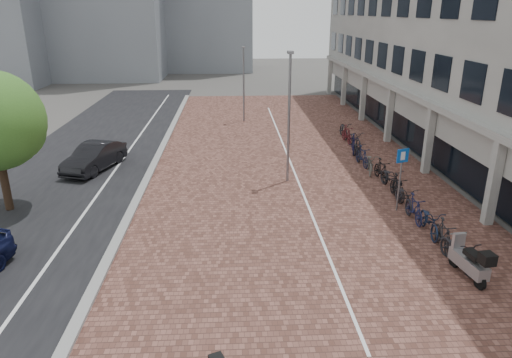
# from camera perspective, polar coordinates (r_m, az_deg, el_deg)

# --- Properties ---
(ground) EXTENTS (140.00, 140.00, 0.00)m
(ground) POSITION_cam_1_polar(r_m,az_deg,el_deg) (14.10, 1.38, -13.41)
(ground) COLOR #474442
(ground) RESTS_ON ground
(plaza_brick) EXTENTS (14.50, 42.00, 0.04)m
(plaza_brick) POSITION_cam_1_polar(r_m,az_deg,el_deg) (25.14, 3.80, 1.99)
(plaza_brick) COLOR brown
(plaza_brick) RESTS_ON ground
(street_asphalt) EXTENTS (8.00, 50.00, 0.03)m
(street_asphalt) POSITION_cam_1_polar(r_m,az_deg,el_deg) (26.23, -20.82, 1.44)
(street_asphalt) COLOR black
(street_asphalt) RESTS_ON ground
(curb) EXTENTS (0.35, 42.00, 0.14)m
(curb) POSITION_cam_1_polar(r_m,az_deg,el_deg) (25.29, -12.39, 1.80)
(curb) COLOR gray
(curb) RESTS_ON ground
(lane_line) EXTENTS (0.12, 44.00, 0.00)m
(lane_line) POSITION_cam_1_polar(r_m,az_deg,el_deg) (25.68, -16.57, 1.60)
(lane_line) COLOR white
(lane_line) RESTS_ON street_asphalt
(parking_line) EXTENTS (0.10, 30.00, 0.00)m
(parking_line) POSITION_cam_1_polar(r_m,az_deg,el_deg) (25.16, 4.26, 2.05)
(parking_line) COLOR white
(parking_line) RESTS_ON plaza_brick
(car_dark) EXTENTS (2.62, 4.41, 1.37)m
(car_dark) POSITION_cam_1_polar(r_m,az_deg,el_deg) (25.24, -19.23, 2.57)
(car_dark) COLOR black
(car_dark) RESTS_ON ground
(scooter_front) EXTENTS (0.80, 1.88, 1.25)m
(scooter_front) POSITION_cam_1_polar(r_m,az_deg,el_deg) (15.71, 24.70, -9.02)
(scooter_front) COLOR #9F9FA4
(scooter_front) RESTS_ON ground
(parking_sign) EXTENTS (0.53, 0.23, 2.66)m
(parking_sign) POSITION_cam_1_polar(r_m,az_deg,el_deg) (19.35, 17.39, 1.14)
(parking_sign) COLOR slate
(parking_sign) RESTS_ON ground
(lamp_near) EXTENTS (0.12, 0.12, 6.04)m
(lamp_near) POSITION_cam_1_polar(r_m,az_deg,el_deg) (21.59, 4.05, 7.25)
(lamp_near) COLOR slate
(lamp_near) RESTS_ON ground
(lamp_far) EXTENTS (0.12, 0.12, 5.32)m
(lamp_far) POSITION_cam_1_polar(r_m,az_deg,el_deg) (34.32, -1.53, 11.44)
(lamp_far) COLOR slate
(lamp_far) RESTS_ON ground
(bike_row) EXTENTS (1.39, 18.11, 1.05)m
(bike_row) POSITION_cam_1_polar(r_m,az_deg,el_deg) (23.14, 15.00, 1.05)
(bike_row) COLOR black
(bike_row) RESTS_ON ground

